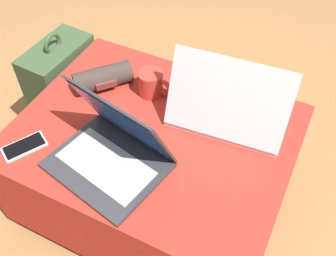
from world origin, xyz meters
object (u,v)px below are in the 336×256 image
Objects in this scene: laptop_near at (112,150)px; coffee_mug at (152,83)px; backpack at (63,89)px; laptop_far at (229,108)px; wrist_brace at (103,77)px; cell_phone at (24,146)px.

laptop_near reaches higher than coffee_mug.
laptop_near is at bearing 58.06° from backpack.
laptop_far is 3.16× the size of coffee_mug.
laptop_near is 1.81× the size of wrist_brace.
coffee_mug is at bearing 88.76° from backpack.
laptop_far reaches higher than wrist_brace.
laptop_far is 2.67× the size of cell_phone.
backpack is at bearing 147.10° from cell_phone.
coffee_mug is (0.46, -0.04, 0.24)m from backpack.
laptop_far is at bearing 90.44° from backpack.
laptop_far is (0.25, 0.31, -0.00)m from laptop_near.
laptop_far reaches higher than backpack.
laptop_far is at bearing 5.46° from wrist_brace.
cell_phone is at bearing -151.89° from laptop_near.
cell_phone is at bearing -121.30° from coffee_mug.
laptop_far is 1.91× the size of wrist_brace.
coffee_mug is (0.24, 0.39, 0.04)m from cell_phone.
laptop_near is 0.66m from backpack.
wrist_brace is (0.07, 0.35, 0.03)m from cell_phone.
cell_phone is 0.36m from wrist_brace.
coffee_mug is at bearing 88.62° from cell_phone.
laptop_near is at bearing -52.56° from wrist_brace.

